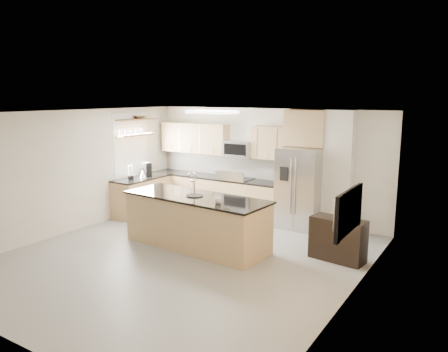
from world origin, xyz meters
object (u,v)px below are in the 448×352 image
Objects in this scene: refrigerator at (300,188)px; island at (196,221)px; range at (236,197)px; microwave at (239,149)px; kettle at (143,173)px; bowl at (139,117)px; cup at (218,200)px; blender at (131,173)px; television at (341,211)px; flower_vase at (343,199)px; coffee_maker at (146,170)px; credenza at (338,239)px; platter at (195,196)px.

island is (-1.20, -2.23, -0.39)m from refrigerator.
microwave is at bearing 90.00° from range.
kettle is 0.58× the size of bowl.
cup is 3.39m from blender.
cup is at bearing -25.16° from kettle.
television is (3.51, -3.12, 0.88)m from range.
range reaches higher than cup.
blender is 5.12m from flower_vase.
coffee_maker is 1.31m from bowl.
flower_vase is at bearing 21.72° from island.
refrigerator reaches higher than flower_vase.
television is (0.51, -1.60, 0.97)m from credenza.
kettle is at bearing -149.86° from microwave.
cup is at bearing -19.17° from blender.
coffee_maker reaches higher than credenza.
range is at bearing 105.19° from island.
cup reaches higher than credenza.
cup is at bearing -67.00° from microwave.
bowl is (-0.23, 0.19, 1.36)m from kettle.
island is 2.82m from kettle.
flower_vase is 0.63× the size of television.
credenza is at bearing -7.13° from bowl.
television is (5.61, -2.27, 0.27)m from coffee_maker.
platter is at bearing -19.20° from blender.
range is 2.92× the size of bowl.
cup is (0.67, -0.25, 0.55)m from island.
microwave reaches higher than kettle.
bowl is at bearing -156.34° from microwave.
television reaches higher than range.
refrigerator reaches higher than island.
credenza is (3.00, -1.52, -0.09)m from range.
flower_vase reaches higher than cup.
flower_vase reaches higher than range.
flower_vase is (2.58, 0.83, 0.60)m from island.
bowl is 6.27m from television.
bowl reaches higher than island.
blender is (-3.20, 1.11, 0.01)m from cup.
island is at bearing -162.07° from flower_vase.
platter is at bearing 74.94° from television.
coffee_maker is at bearing 109.37° from kettle.
island is 4.36× the size of flower_vase.
coffee_maker reaches higher than platter.
coffee_maker is at bearing -167.88° from refrigerator.
blender reaches higher than range.
range is 3.44× the size of platter.
refrigerator is 7.85× the size of kettle.
island reaches higher than blender.
bowl is 0.57× the size of flower_vase.
bowl is (-3.38, 1.67, 1.33)m from cup.
island is 8.86× the size of coffee_maker.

